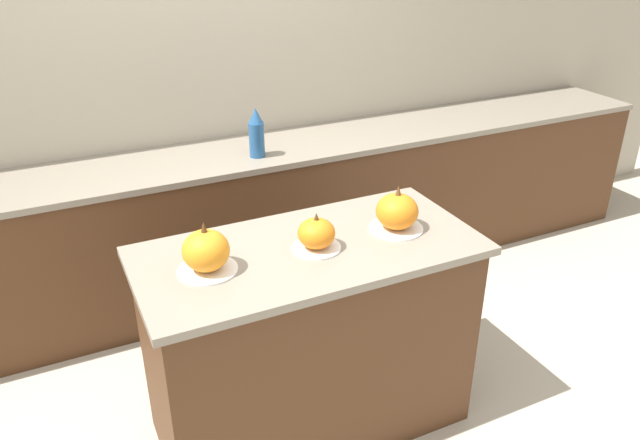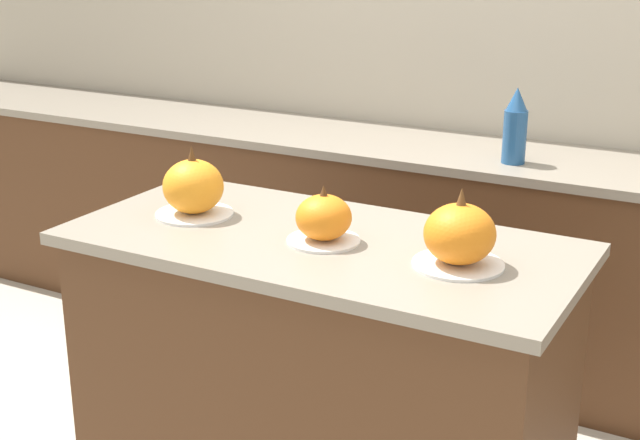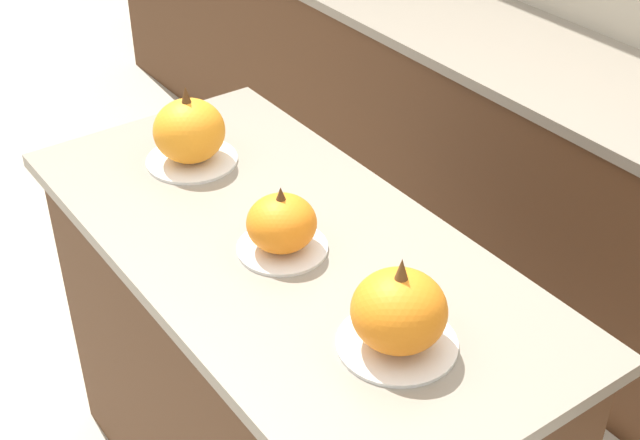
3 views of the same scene
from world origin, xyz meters
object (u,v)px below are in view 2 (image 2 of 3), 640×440
pumpkin_cake_center (324,219)px  pumpkin_cake_right (460,236)px  bottle_tall (515,127)px  pumpkin_cake_left (194,188)px

pumpkin_cake_center → pumpkin_cake_right: size_ratio=0.86×
bottle_tall → pumpkin_cake_left: bearing=-118.8°
pumpkin_cake_left → pumpkin_cake_right: bearing=-1.1°
bottle_tall → pumpkin_cake_center: bearing=-98.5°
pumpkin_cake_center → pumpkin_cake_right: 0.38m
pumpkin_cake_center → bottle_tall: size_ratio=0.71×
pumpkin_cake_left → pumpkin_cake_center: 0.45m
pumpkin_cake_center → bottle_tall: 1.17m
pumpkin_cake_left → bottle_tall: (0.62, 1.13, 0.03)m
pumpkin_cake_right → bottle_tall: bottle_tall is taller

